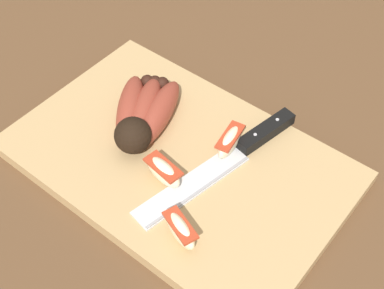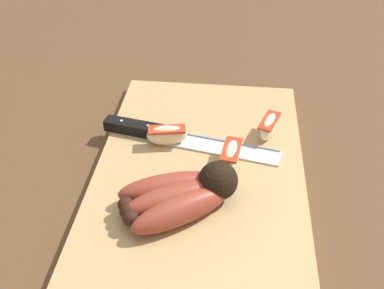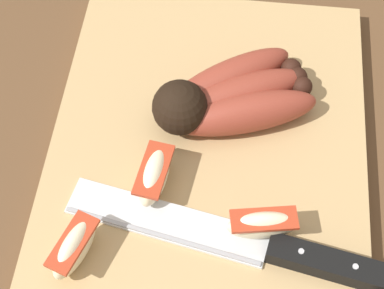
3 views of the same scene
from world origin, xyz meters
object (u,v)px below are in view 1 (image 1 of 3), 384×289
object	(u,v)px
apple_wedge_near	(230,141)
apple_wedge_far	(180,230)
apple_wedge_middle	(163,171)
banana_bunch	(143,114)
chefs_knife	(242,149)

from	to	relation	value
apple_wedge_near	apple_wedge_far	xyz separation A→B (m)	(-0.04, 0.15, 0.00)
apple_wedge_near	apple_wedge_middle	bearing A→B (deg)	69.11
apple_wedge_middle	apple_wedge_far	bearing A→B (deg)	143.38
apple_wedge_far	apple_wedge_near	bearing A→B (deg)	-76.22
banana_bunch	apple_wedge_near	world-z (taller)	banana_bunch
banana_bunch	apple_wedge_far	world-z (taller)	banana_bunch
chefs_knife	apple_wedge_near	bearing A→B (deg)	23.96
banana_bunch	apple_wedge_near	distance (m)	0.13
banana_bunch	chefs_knife	size ratio (longest dim) A/B	0.57
banana_bunch	chefs_knife	world-z (taller)	banana_bunch
apple_wedge_middle	apple_wedge_far	xyz separation A→B (m)	(-0.08, 0.06, 0.00)
chefs_knife	apple_wedge_near	size ratio (longest dim) A/B	4.40
banana_bunch	apple_wedge_middle	distance (m)	0.11
apple_wedge_middle	banana_bunch	bearing A→B (deg)	-33.20
chefs_knife	apple_wedge_middle	bearing A→B (deg)	63.07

